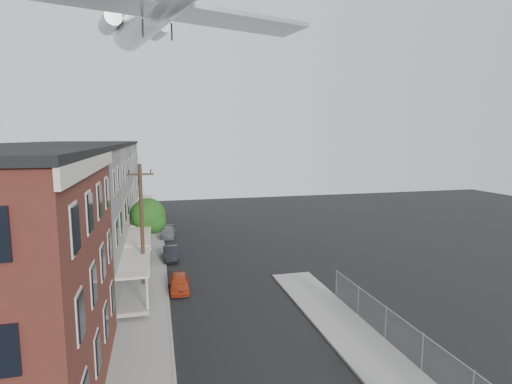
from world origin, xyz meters
TOP-DOWN VIEW (x-y plane):
  - sidewalk_left at (-5.50, 24.00)m, footprint 3.00×62.00m
  - sidewalk_right at (5.50, 6.00)m, footprint 3.00×26.00m
  - curb_left at (-4.05, 24.00)m, footprint 0.15×62.00m
  - curb_right at (4.05, 6.00)m, footprint 0.15×26.00m
  - row_house_a at (-11.96, 16.50)m, footprint 11.98×7.00m
  - row_house_b at (-11.96, 23.50)m, footprint 11.98×7.00m
  - row_house_c at (-11.96, 30.50)m, footprint 11.98×7.00m
  - row_house_d at (-11.96, 37.50)m, footprint 11.98×7.00m
  - row_house_e at (-11.96, 44.50)m, footprint 11.98×7.00m
  - chainlink_fence at (7.00, 5.00)m, footprint 0.06×18.06m
  - utility_pole at (-5.60, 18.00)m, footprint 1.80×0.26m
  - street_tree at (-5.27, 27.92)m, footprint 3.22×3.20m
  - car_near at (-3.23, 17.88)m, footprint 1.44×3.47m
  - car_mid at (-3.53, 25.37)m, footprint 1.31×3.54m
  - car_far at (-3.57, 33.69)m, footprint 1.83×3.87m
  - airplane at (-3.94, 25.53)m, footprint 24.64×28.18m

SIDE VIEW (x-z plane):
  - sidewalk_left at x=-5.50m, z-range 0.00..0.12m
  - sidewalk_right at x=5.50m, z-range 0.00..0.12m
  - curb_left at x=-4.05m, z-range 0.00..0.14m
  - curb_right at x=4.05m, z-range 0.00..0.14m
  - car_far at x=-3.57m, z-range 0.00..1.09m
  - car_mid at x=-3.53m, z-range 0.00..1.15m
  - car_near at x=-3.23m, z-range 0.00..1.17m
  - chainlink_fence at x=7.00m, z-range 0.05..1.95m
  - street_tree at x=-5.27m, z-range 0.85..6.05m
  - utility_pole at x=-5.60m, z-range 0.17..9.17m
  - row_house_a at x=-11.96m, z-range -0.02..10.28m
  - row_house_b at x=-11.96m, z-range -0.02..10.28m
  - row_house_c at x=-11.96m, z-range -0.02..10.28m
  - row_house_d at x=-11.96m, z-range -0.02..10.28m
  - row_house_e at x=-11.96m, z-range -0.02..10.28m
  - airplane at x=-3.94m, z-range 17.54..25.66m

